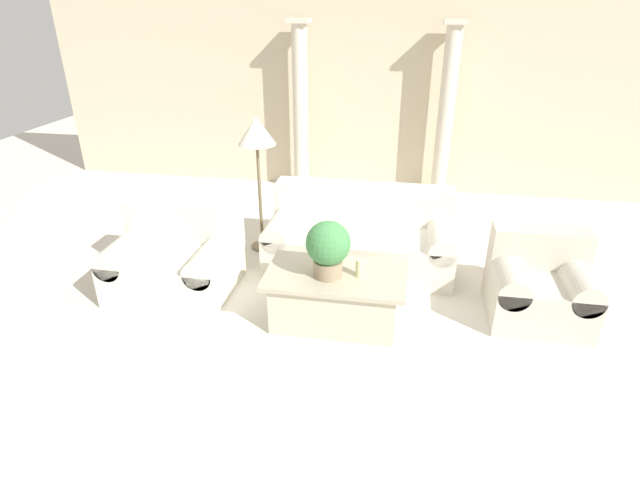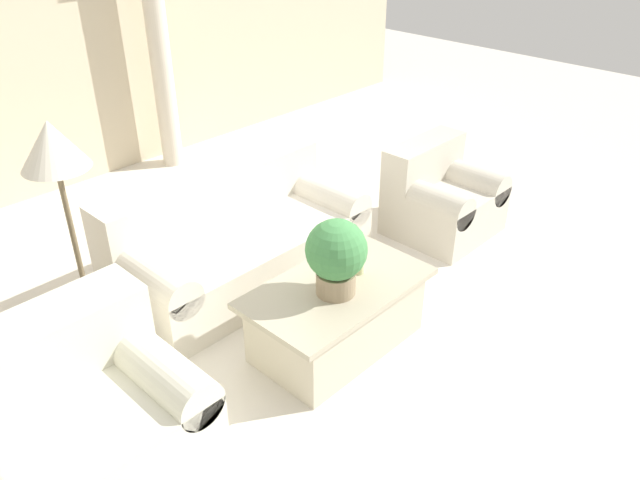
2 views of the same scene
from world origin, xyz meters
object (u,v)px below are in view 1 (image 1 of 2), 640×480
(potted_plant, at_px, (328,247))
(armchair, at_px, (539,284))
(sofa_long, at_px, (360,235))
(coffee_table, at_px, (335,297))
(loveseat, at_px, (177,256))
(floor_lamp, at_px, (257,138))

(potted_plant, bearing_deg, armchair, 13.85)
(armchair, bearing_deg, sofa_long, 156.39)
(sofa_long, distance_m, coffee_table, 1.17)
(loveseat, distance_m, floor_lamp, 1.51)
(loveseat, distance_m, potted_plant, 1.71)
(potted_plant, height_order, floor_lamp, floor_lamp)
(sofa_long, relative_size, loveseat, 1.70)
(loveseat, xyz_separation_m, potted_plant, (1.60, -0.39, 0.43))
(coffee_table, distance_m, potted_plant, 0.53)
(sofa_long, bearing_deg, loveseat, -155.21)
(floor_lamp, bearing_deg, coffee_table, -51.26)
(sofa_long, distance_m, floor_lamp, 1.55)
(loveseat, distance_m, armchair, 3.48)
(coffee_table, bearing_deg, potted_plant, -145.25)
(loveseat, relative_size, armchair, 1.34)
(floor_lamp, bearing_deg, potted_plant, -53.82)
(sofa_long, relative_size, floor_lamp, 1.28)
(potted_plant, bearing_deg, floor_lamp, 126.18)
(potted_plant, bearing_deg, coffee_table, 34.75)
(potted_plant, bearing_deg, loveseat, 166.29)
(loveseat, relative_size, coffee_table, 0.94)
(coffee_table, relative_size, floor_lamp, 0.80)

